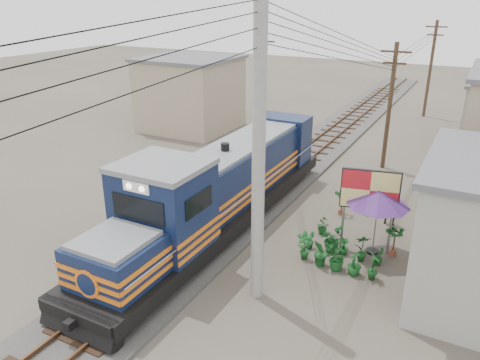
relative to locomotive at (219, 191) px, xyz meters
The scene contains 14 objects.
ground 3.48m from the locomotive, 90.00° to the right, with size 120.00×120.00×0.00m, color #473F35.
ballast 7.18m from the locomotive, 90.00° to the left, with size 3.60×70.00×0.16m, color #595651.
track 7.14m from the locomotive, 90.00° to the left, with size 1.15×70.00×0.12m.
locomotive is the anchor object (origin of this frame).
utility_pole_main 5.93m from the locomotive, 45.09° to the right, with size 0.40×0.40×10.00m.
wooden_pole_mid 12.03m from the locomotive, 67.73° to the left, with size 1.60×0.24×7.00m.
wooden_pole_far 25.54m from the locomotive, 79.13° to the left, with size 1.60×0.24×7.50m.
wooden_pole_left 15.92m from the locomotive, 108.45° to the left, with size 1.60×0.24×7.00m.
power_lines 8.00m from the locomotive, 91.48° to the left, with size 9.65×19.00×3.30m.
shophouse_left 16.42m from the locomotive, 127.60° to the left, with size 6.30×6.30×5.20m.
billboard 6.06m from the locomotive, 10.30° to the left, with size 2.14×0.59×3.34m.
market_umbrella 6.38m from the locomotive, ahead, with size 2.74×2.74×2.60m.
vendor 7.43m from the locomotive, 31.22° to the left, with size 0.67×0.44×1.85m, color black.
plant_nursery 5.34m from the locomotive, ahead, with size 3.34×3.32×1.13m.
Camera 1 is at (9.16, -12.30, 9.32)m, focal length 35.00 mm.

